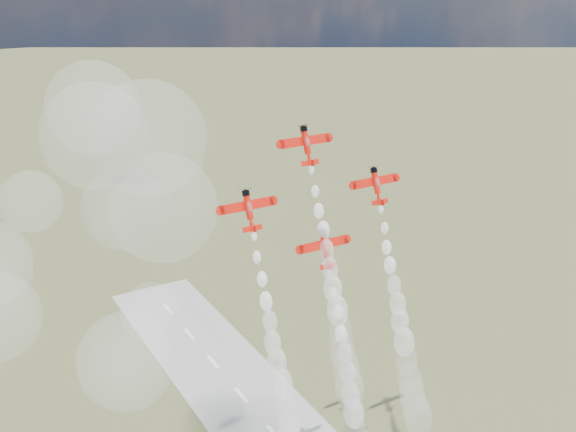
% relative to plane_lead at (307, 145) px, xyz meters
% --- Properties ---
extents(plane_lead, '(10.58, 4.77, 7.23)m').
position_rel_plane_lead_xyz_m(plane_lead, '(0.00, 0.00, 0.00)').
color(plane_lead, red).
rests_on(plane_lead, ground).
extents(plane_left, '(10.58, 4.77, 7.23)m').
position_rel_plane_lead_xyz_m(plane_left, '(-14.08, -3.55, -9.19)').
color(plane_left, red).
rests_on(plane_left, ground).
extents(plane_right, '(10.58, 4.77, 7.23)m').
position_rel_plane_lead_xyz_m(plane_right, '(14.08, -3.55, -9.19)').
color(plane_right, red).
rests_on(plane_right, ground).
extents(plane_slot, '(10.58, 4.77, 7.23)m').
position_rel_plane_lead_xyz_m(plane_slot, '(0.00, -7.11, -18.38)').
color(plane_slot, red).
rests_on(plane_slot, ground).
extents(smoke_trail_lead, '(5.29, 17.92, 42.37)m').
position_rel_plane_lead_xyz_m(smoke_trail_lead, '(0.02, -13.39, -35.51)').
color(smoke_trail_lead, white).
rests_on(smoke_trail_lead, plane_lead).
extents(smoke_trail_left, '(5.31, 18.08, 42.61)m').
position_rel_plane_lead_xyz_m(smoke_trail_left, '(-14.28, -17.17, -44.91)').
color(smoke_trail_left, white).
rests_on(smoke_trail_left, plane_left).
extents(smoke_trail_right, '(5.64, 17.88, 42.45)m').
position_rel_plane_lead_xyz_m(smoke_trail_right, '(14.06, -17.01, -44.67)').
color(smoke_trail_right, white).
rests_on(smoke_trail_right, plane_right).
extents(drifted_smoke_cloud, '(66.12, 41.63, 53.00)m').
position_rel_plane_lead_xyz_m(drifted_smoke_cloud, '(-42.07, 2.54, -5.20)').
color(drifted_smoke_cloud, white).
rests_on(drifted_smoke_cloud, ground).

